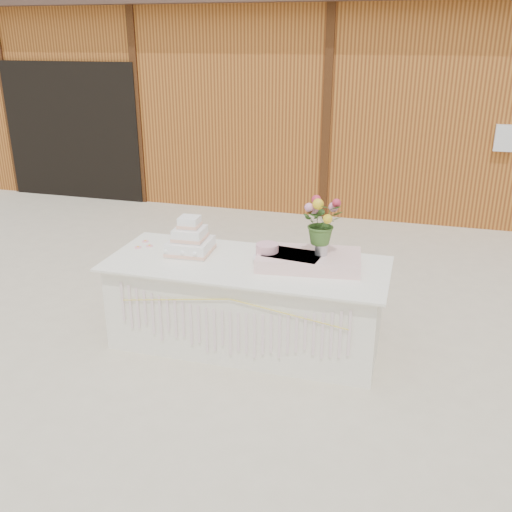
{
  "coord_description": "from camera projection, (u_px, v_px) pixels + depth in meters",
  "views": [
    {
      "loc": [
        1.32,
        -4.3,
        2.57
      ],
      "look_at": [
        0.0,
        0.3,
        0.72
      ],
      "focal_mm": 40.0,
      "sensor_mm": 36.0,
      "label": 1
    }
  ],
  "objects": [
    {
      "name": "wedding_cake",
      "position": [
        190.0,
        241.0,
        5.02
      ],
      "size": [
        0.39,
        0.39,
        0.34
      ],
      "rotation": [
        0.0,
        0.0,
        0.05
      ],
      "color": "white",
      "rests_on": "cake_table"
    },
    {
      "name": "cake_table",
      "position": [
        246.0,
        304.0,
        4.98
      ],
      "size": [
        2.4,
        1.0,
        0.77
      ],
      "color": "white",
      "rests_on": "ground"
    },
    {
      "name": "ground",
      "position": [
        247.0,
        342.0,
        5.12
      ],
      "size": [
        80.0,
        80.0,
        0.0
      ],
      "primitive_type": "plane",
      "color": "beige",
      "rests_on": "ground"
    },
    {
      "name": "flower_vase",
      "position": [
        321.0,
        246.0,
        4.7
      ],
      "size": [
        0.11,
        0.11,
        0.15
      ],
      "primitive_type": "cylinder",
      "color": "#BCBBC1",
      "rests_on": "satin_runner"
    },
    {
      "name": "pink_cake_stand",
      "position": [
        267.0,
        253.0,
        4.79
      ],
      "size": [
        0.24,
        0.24,
        0.18
      ],
      "color": "white",
      "rests_on": "cake_table"
    },
    {
      "name": "satin_runner",
      "position": [
        309.0,
        260.0,
        4.76
      ],
      "size": [
        0.91,
        0.59,
        0.11
      ],
      "primitive_type": "cube",
      "rotation": [
        0.0,
        0.0,
        0.12
      ],
      "color": "#FFCFCD",
      "rests_on": "cake_table"
    },
    {
      "name": "barn",
      "position": [
        345.0,
        91.0,
        9.89
      ],
      "size": [
        12.6,
        4.6,
        3.3
      ],
      "color": "#B06925",
      "rests_on": "ground"
    },
    {
      "name": "loose_flowers",
      "position": [
        144.0,
        245.0,
        5.22
      ],
      "size": [
        0.21,
        0.32,
        0.02
      ],
      "primitive_type": null,
      "rotation": [
        0.0,
        0.0,
        -0.29
      ],
      "color": "pink",
      "rests_on": "cake_table"
    },
    {
      "name": "bouquet",
      "position": [
        323.0,
        217.0,
        4.61
      ],
      "size": [
        0.38,
        0.35,
        0.36
      ],
      "primitive_type": "imported",
      "rotation": [
        0.0,
        0.0,
        0.25
      ],
      "color": "#3D6428",
      "rests_on": "flower_vase"
    }
  ]
}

